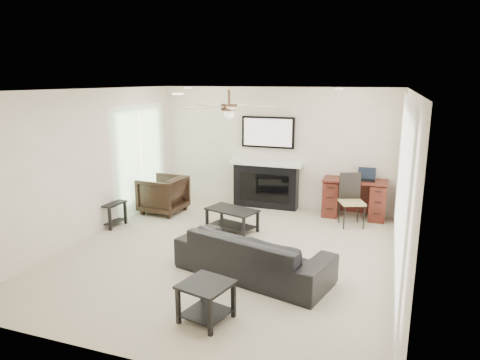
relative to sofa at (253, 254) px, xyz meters
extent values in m
plane|color=#BDB098|center=(-0.61, 0.62, -0.31)|extent=(5.50, 5.50, 0.00)
cube|color=white|center=(-0.61, 0.62, 2.19)|extent=(5.00, 5.50, 0.04)
cube|color=silver|center=(-0.61, 3.37, 0.94)|extent=(5.00, 0.04, 2.50)
cube|color=silver|center=(-0.61, -2.13, 0.94)|extent=(5.00, 0.04, 2.50)
cube|color=silver|center=(-3.11, 0.62, 0.94)|extent=(0.04, 5.50, 2.50)
cube|color=silver|center=(1.89, 0.62, 0.94)|extent=(0.04, 5.50, 2.50)
cube|color=white|center=(1.84, 0.72, 0.92)|extent=(0.04, 5.10, 2.40)
cube|color=#93BC89|center=(-3.08, 2.17, 0.74)|extent=(0.04, 1.80, 2.10)
cylinder|color=#382619|center=(-0.61, 0.72, 1.94)|extent=(1.40, 1.40, 0.30)
imported|color=black|center=(0.00, 0.00, 0.00)|extent=(2.29, 1.35, 0.63)
imported|color=black|center=(-2.60, 2.15, 0.06)|extent=(0.87, 0.85, 0.75)
cube|color=black|center=(-0.90, 1.60, -0.11)|extent=(1.01, 0.74, 0.40)
cube|color=black|center=(-0.15, -1.25, -0.09)|extent=(0.63, 0.63, 0.45)
cube|color=black|center=(-3.15, 1.10, -0.09)|extent=(0.54, 0.54, 0.45)
cube|color=black|center=(-0.74, 3.20, 0.64)|extent=(1.52, 0.34, 1.91)
cube|color=#3B170E|center=(1.09, 3.11, 0.07)|extent=(1.22, 0.56, 0.76)
cube|color=black|center=(1.09, 2.56, 0.17)|extent=(0.55, 0.56, 0.97)
cube|color=black|center=(1.29, 3.09, 0.56)|extent=(0.33, 0.24, 0.23)
camera|label=1|loc=(1.64, -5.21, 2.33)|focal=32.00mm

